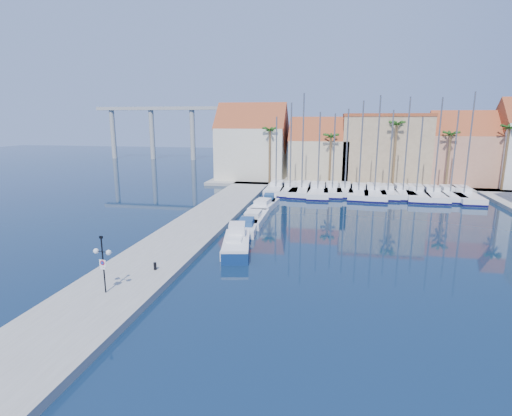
{
  "coord_description": "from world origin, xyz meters",
  "views": [
    {
      "loc": [
        4.62,
        -24.35,
        11.05
      ],
      "look_at": [
        -2.31,
        11.13,
        3.0
      ],
      "focal_mm": 28.0,
      "sensor_mm": 36.0,
      "label": 1
    }
  ],
  "objects": [
    {
      "name": "sailboat_0",
      "position": [
        -3.96,
        36.19,
        0.57
      ],
      "size": [
        2.67,
        10.01,
        11.44
      ],
      "rotation": [
        0.0,
        0.0,
        0.0
      ],
      "color": "white",
      "rests_on": "ground"
    },
    {
      "name": "building_0",
      "position": [
        -10.0,
        47.0,
        6.52
      ],
      "size": [
        12.3,
        9.0,
        13.5
      ],
      "color": "beige",
      "rests_on": "shore_north"
    },
    {
      "name": "sailboat_12",
      "position": [
        21.08,
        36.35,
        0.58
      ],
      "size": [
        2.86,
        10.02,
        12.26
      ],
      "rotation": [
        0.0,
        0.0,
        -0.02
      ],
      "color": "white",
      "rests_on": "ground"
    },
    {
      "name": "lamp_post",
      "position": [
        -9.02,
        -3.44,
        2.91
      ],
      "size": [
        1.24,
        0.43,
        3.67
      ],
      "rotation": [
        0.0,
        0.0,
        -0.11
      ],
      "color": "black",
      "rests_on": "quay_west"
    },
    {
      "name": "sailboat_9",
      "position": [
        14.67,
        36.54,
        0.62
      ],
      "size": [
        2.96,
        9.56,
        14.13
      ],
      "rotation": [
        0.0,
        0.0,
        0.05
      ],
      "color": "white",
      "rests_on": "ground"
    },
    {
      "name": "building_1",
      "position": [
        2.0,
        47.0,
        5.3
      ],
      "size": [
        10.3,
        8.0,
        11.0
      ],
      "color": "#C5AE8B",
      "rests_on": "shore_north"
    },
    {
      "name": "ground",
      "position": [
        0.0,
        0.0,
        0.0
      ],
      "size": [
        260.0,
        260.0,
        0.0
      ],
      "primitive_type": "plane",
      "color": "black",
      "rests_on": "ground"
    },
    {
      "name": "sailboat_6",
      "position": [
        8.41,
        35.45,
        0.59
      ],
      "size": [
        3.63,
        10.82,
        13.61
      ],
      "rotation": [
        0.0,
        0.0,
        -0.08
      ],
      "color": "white",
      "rests_on": "ground"
    },
    {
      "name": "palm_2",
      "position": [
        14.0,
        42.0,
        10.02
      ],
      "size": [
        2.6,
        2.6,
        11.15
      ],
      "color": "brown",
      "rests_on": "shore_north"
    },
    {
      "name": "sailboat_3",
      "position": [
        2.41,
        35.59,
        0.56
      ],
      "size": [
        3.44,
        11.68,
        12.07
      ],
      "rotation": [
        0.0,
        0.0,
        0.03
      ],
      "color": "white",
      "rests_on": "ground"
    },
    {
      "name": "sailboat_2",
      "position": [
        0.05,
        36.05,
        0.6
      ],
      "size": [
        3.58,
        11.26,
        14.74
      ],
      "rotation": [
        0.0,
        0.0,
        -0.06
      ],
      "color": "white",
      "rests_on": "ground"
    },
    {
      "name": "building_2",
      "position": [
        13.0,
        48.0,
        6.26
      ],
      "size": [
        14.2,
        10.2,
        11.5
      ],
      "color": "tan",
      "rests_on": "shore_north"
    },
    {
      "name": "palm_0",
      "position": [
        -6.0,
        42.0,
        9.08
      ],
      "size": [
        2.6,
        2.6,
        10.15
      ],
      "color": "brown",
      "rests_on": "shore_north"
    },
    {
      "name": "shore_north",
      "position": [
        10.0,
        48.0,
        0.25
      ],
      "size": [
        54.0,
        16.0,
        0.5
      ],
      "primitive_type": "cube",
      "color": "gray",
      "rests_on": "ground"
    },
    {
      "name": "palm_3",
      "position": [
        22.0,
        42.0,
        8.61
      ],
      "size": [
        2.6,
        2.6,
        9.65
      ],
      "color": "brown",
      "rests_on": "shore_north"
    },
    {
      "name": "motorboat_west_4",
      "position": [
        -3.68,
        27.41,
        0.51
      ],
      "size": [
        2.24,
        5.66,
        1.4
      ],
      "rotation": [
        0.0,
        0.0,
        0.09
      ],
      "color": "white",
      "rests_on": "ground"
    },
    {
      "name": "motorboat_west_3",
      "position": [
        -3.76,
        23.76,
        0.51
      ],
      "size": [
        2.93,
        7.41,
        1.4
      ],
      "rotation": [
        0.0,
        0.0,
        -0.09
      ],
      "color": "white",
      "rests_on": "ground"
    },
    {
      "name": "motorboat_west_0",
      "position": [
        -3.34,
        7.36,
        0.51
      ],
      "size": [
        2.37,
        5.77,
        1.4
      ],
      "rotation": [
        0.0,
        0.0,
        0.1
      ],
      "color": "white",
      "rests_on": "ground"
    },
    {
      "name": "viaduct",
      "position": [
        -39.07,
        82.0,
        10.25
      ],
      "size": [
        48.0,
        2.2,
        14.45
      ],
      "color": "#9E9E99",
      "rests_on": "ground"
    },
    {
      "name": "sailboat_1",
      "position": [
        -1.76,
        35.75,
        0.6
      ],
      "size": [
        2.84,
        9.65,
        13.44
      ],
      "rotation": [
        0.0,
        0.0,
        0.03
      ],
      "color": "white",
      "rests_on": "ground"
    },
    {
      "name": "bollard",
      "position": [
        -7.65,
        0.73,
        0.77
      ],
      "size": [
        0.22,
        0.22,
        0.54
      ],
      "primitive_type": "cylinder",
      "color": "black",
      "rests_on": "quay_west"
    },
    {
      "name": "sailboat_7",
      "position": [
        10.65,
        35.77,
        0.58
      ],
      "size": [
        3.67,
        11.88,
        14.34
      ],
      "rotation": [
        0.0,
        0.0,
        -0.05
      ],
      "color": "white",
      "rests_on": "ground"
    },
    {
      "name": "palm_1",
      "position": [
        4.0,
        42.0,
        8.14
      ],
      "size": [
        2.6,
        2.6,
        9.15
      ],
      "color": "brown",
      "rests_on": "shore_north"
    },
    {
      "name": "building_3",
      "position": [
        25.0,
        47.0,
        5.86
      ],
      "size": [
        10.3,
        8.0,
        12.0
      ],
      "color": "tan",
      "rests_on": "shore_north"
    },
    {
      "name": "sailboat_8",
      "position": [
        12.54,
        36.09,
        0.6
      ],
      "size": [
        2.52,
        9.23,
        12.34
      ],
      "rotation": [
        0.0,
        0.0,
        -0.01
      ],
      "color": "white",
      "rests_on": "ground"
    },
    {
      "name": "sailboat_4",
      "position": [
        4.53,
        36.51,
        0.58
      ],
      "size": [
        3.03,
        10.13,
        11.88
      ],
      "rotation": [
        0.0,
        0.0,
        0.04
      ],
      "color": "white",
      "rests_on": "ground"
    },
    {
      "name": "sailboat_5",
      "position": [
        6.42,
        36.66,
        0.6
      ],
      "size": [
        2.58,
        9.05,
        12.54
      ],
      "rotation": [
        0.0,
        0.0,
        -0.02
      ],
      "color": "white",
      "rests_on": "ground"
    },
    {
      "name": "motorboat_west_2",
      "position": [
        -3.69,
        17.19,
        0.51
      ],
      "size": [
        2.3,
        7.04,
        1.4
      ],
      "rotation": [
        0.0,
        0.0,
        0.01
      ],
      "color": "white",
      "rests_on": "ground"
    },
    {
      "name": "motorboat_west_1",
      "position": [
        -3.72,
        13.69,
        0.51
      ],
      "size": [
        2.52,
        6.25,
        1.4
      ],
      "rotation": [
        0.0,
        0.0,
        0.1
      ],
      "color": "white",
      "rests_on": "ground"
    },
    {
      "name": "sailboat_13",
      "position": [
        22.77,
        36.05,
        0.59
      ],
      "size": [
        3.17,
        11.69,
        14.67
      ],
      "rotation": [
        0.0,
        0.0,
        -0.01
      ],
      "color": "white",
      "rests_on": "ground"
    },
    {
      "name": "sailboat_10",
      "position": [
        16.49,
        36.0,
        0.56
      ],
      "size": [
        3.8,
        11.24,
        11.35
      ],
      "rotation": [
        0.0,
        0.0,
        -0.08
      ],
      "color": "white",
      "rests_on": "ground"
    },
    {
      "name": "fishing_boat",
      "position": [
        -3.23,
        7.18,
        0.74
      ],
      "size": [
        3.3,
        6.66,
        2.23
      ],
      "rotation": [
        0.0,
        0.0,
        0.19
      ],
      "color": "navy",
      "rests_on": "ground"
    },
    {
      "name": "sailboat_11",
      "position": [
        18.69,
        35.66,
        0.6
      ],
      "size": [
        2.92,
        10.39,
        13.98
      ],
      "rotation": [
        0.0,
        0.0,
        -0.02
      ],
      "color": "white",
      "rests_on": "ground"
    },
    {
      "name": "palm_4",
      "position": [
        30.0,
        42.0,
        9.55
      ],
      "size": [
        2.6,
        2.6,
        10.65
      ],
      "color": "brown",
      "rests_on": "shore_north"
    },
    {
      "name": "quay_west",
      "position": [
        -9.0,
        13.5,
        0.25
      ],
      "size": [
        6.0,
        77.0,
        0.5
      ],
      "primitive_type": "cube",
      "color": "gray",
      "rests_on": "ground"
    }
  ]
}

